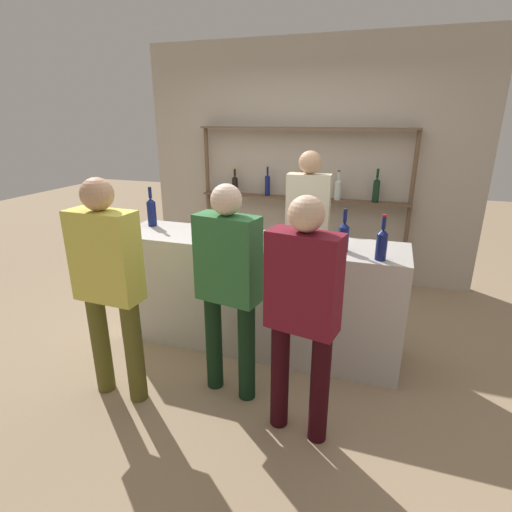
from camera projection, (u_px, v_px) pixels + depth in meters
ground_plane at (256, 343)px, 3.62m from camera, size 16.00×16.00×0.00m
bar_counter at (256, 293)px, 3.46m from camera, size 2.43×0.60×0.98m
back_wall at (306, 163)px, 4.86m from camera, size 4.03×0.12×2.80m
back_shelf at (303, 180)px, 4.75m from camera, size 2.53×0.18×1.83m
counter_bottle_0 at (344, 235)px, 2.97m from camera, size 0.08×0.08×0.32m
counter_bottle_1 at (298, 224)px, 3.23m from camera, size 0.08×0.08×0.35m
counter_bottle_2 at (382, 243)px, 2.78m from camera, size 0.08×0.08×0.33m
counter_bottle_3 at (152, 211)px, 3.66m from camera, size 0.08×0.08×0.36m
wine_glass at (224, 218)px, 3.49m from camera, size 0.07×0.07×0.16m
customer_right at (302, 305)px, 2.31m from camera, size 0.45×0.26×1.54m
server_behind_counter at (308, 221)px, 3.93m from camera, size 0.43×0.22×1.64m
customer_center at (228, 279)px, 2.69m from camera, size 0.46×0.26×1.54m
customer_left at (108, 278)px, 2.66m from camera, size 0.46×0.22×1.59m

